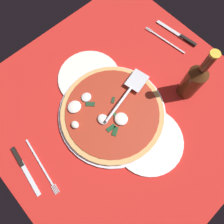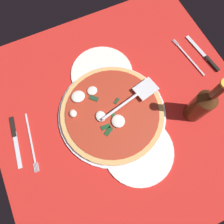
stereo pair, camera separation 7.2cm
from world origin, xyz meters
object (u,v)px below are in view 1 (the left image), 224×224
object	(u,v)px
pizza_server	(128,93)
dinner_plate_left	(148,141)
place_setting_far	(32,166)
dinner_plate_right	(89,78)
beer_bottle	(194,80)
place_setting_near	(172,38)
pizza	(111,112)

from	to	relation	value
pizza_server	dinner_plate_left	bearing A→B (deg)	-121.81
place_setting_far	dinner_plate_right	bearing A→B (deg)	116.07
beer_bottle	place_setting_far	bearing A→B (deg)	74.35
dinner_plate_right	place_setting_far	bearing A→B (deg)	109.18
dinner_plate_left	dinner_plate_right	size ratio (longest dim) A/B	1.01
beer_bottle	place_setting_near	bearing A→B (deg)	-36.69
dinner_plate_left	place_setting_near	size ratio (longest dim) A/B	1.19
place_setting_far	beer_bottle	xyz separation A→B (cm)	(-16.48, -58.81, 8.84)
pizza	place_setting_near	distance (cm)	42.07
dinner_plate_left	pizza	xyz separation A→B (cm)	(16.10, 2.82, 1.58)
dinner_plate_left	pizza_server	world-z (taller)	pizza_server
dinner_plate_left	pizza	bearing A→B (deg)	9.94
beer_bottle	pizza	bearing A→B (deg)	65.49
place_setting_far	pizza	bearing A→B (deg)	89.32
dinner_plate_left	place_setting_near	world-z (taller)	place_setting_near
pizza_server	beer_bottle	xyz separation A→B (cm)	(-13.04, -18.05, 4.63)
pizza_server	beer_bottle	world-z (taller)	beer_bottle
dinner_plate_left	place_setting_near	distance (cm)	45.14
place_setting_near	beer_bottle	distance (cm)	25.96
dinner_plate_right	place_setting_far	size ratio (longest dim) A/B	1.06
dinner_plate_left	place_setting_near	bearing A→B (deg)	-58.70
dinner_plate_left	pizza_server	size ratio (longest dim) A/B	1.03
pizza	place_setting_far	bearing A→B (deg)	82.43
dinner_plate_right	place_setting_near	world-z (taller)	place_setting_near
place_setting_far	pizza_server	bearing A→B (deg)	92.07
place_setting_far	beer_bottle	distance (cm)	61.72
pizza	pizza_server	size ratio (longest dim) A/B	1.57
dinner_plate_left	beer_bottle	world-z (taller)	beer_bottle
pizza_server	place_setting_far	bearing A→B (deg)	162.71
place_setting_near	beer_bottle	size ratio (longest dim) A/B	0.84
pizza_server	place_setting_near	distance (cm)	33.54
place_setting_far	beer_bottle	bearing A→B (deg)	81.24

